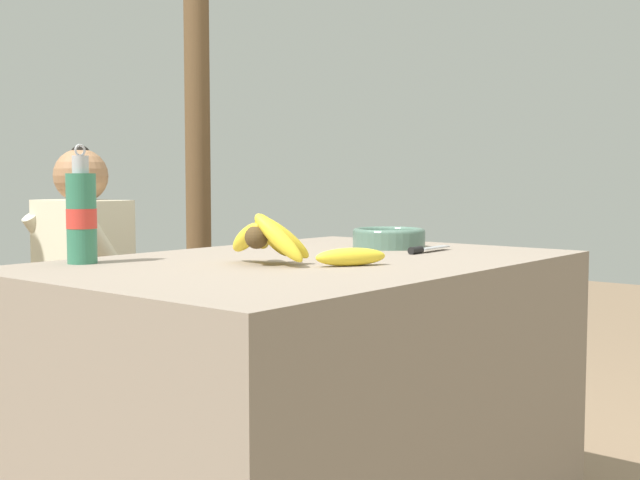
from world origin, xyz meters
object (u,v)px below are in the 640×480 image
serving_bowl (389,237)px  knife (424,249)px  wooden_bench (47,360)px  seated_vendor (72,279)px  water_bottle (81,216)px  support_post_far (198,143)px  banana_bunch_ripe (267,237)px  loose_banana_front (351,257)px

serving_bowl → knife: bearing=-114.1°
serving_bowl → wooden_bench: size_ratio=0.13×
wooden_bench → seated_vendor: 0.30m
serving_bowl → water_bottle: 0.90m
serving_bowl → support_post_far: bearing=67.2°
support_post_far → wooden_bench: bearing=-158.2°
water_bottle → support_post_far: bearing=39.9°
banana_bunch_ripe → knife: 0.52m
support_post_far → serving_bowl: bearing=-112.8°
water_bottle → knife: water_bottle is taller
water_bottle → seated_vendor: (0.48, 0.78, -0.26)m
water_bottle → support_post_far: size_ratio=0.12×
loose_banana_front → knife: bearing=7.1°
loose_banana_front → seated_vendor: size_ratio=0.16×
water_bottle → support_post_far: (1.50, 1.25, 0.26)m
water_bottle → knife: 0.91m
wooden_bench → seated_vendor: seated_vendor is taller
banana_bunch_ripe → knife: size_ratio=1.34×
knife → seated_vendor: (-0.28, 1.26, -0.15)m
support_post_far → knife: bearing=-113.0°
banana_bunch_ripe → water_bottle: bearing=126.0°
knife → serving_bowl: bearing=63.4°
banana_bunch_ripe → serving_bowl: (0.57, 0.05, -0.03)m
loose_banana_front → wooden_bench: bearing=88.6°
loose_banana_front → knife: loose_banana_front is taller
serving_bowl → support_post_far: support_post_far is taller
water_bottle → support_post_far: 1.97m
serving_bowl → wooden_bench: serving_bowl is taller
serving_bowl → banana_bunch_ripe: bearing=-175.4°
banana_bunch_ripe → water_bottle: 0.45m
seated_vendor → knife: bearing=102.0°
banana_bunch_ripe → knife: banana_bunch_ripe is taller
wooden_bench → seated_vendor: bearing=-20.8°
serving_bowl → water_bottle: water_bottle is taller
banana_bunch_ripe → loose_banana_front: banana_bunch_ripe is taller
water_bottle → wooden_bench: (0.40, 0.81, -0.54)m
water_bottle → wooden_bench: bearing=64.0°
loose_banana_front → knife: 0.40m
serving_bowl → seated_vendor: 1.17m
serving_bowl → seated_vendor: bearing=107.9°
banana_bunch_ripe → seated_vendor: 1.18m
loose_banana_front → support_post_far: support_post_far is taller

